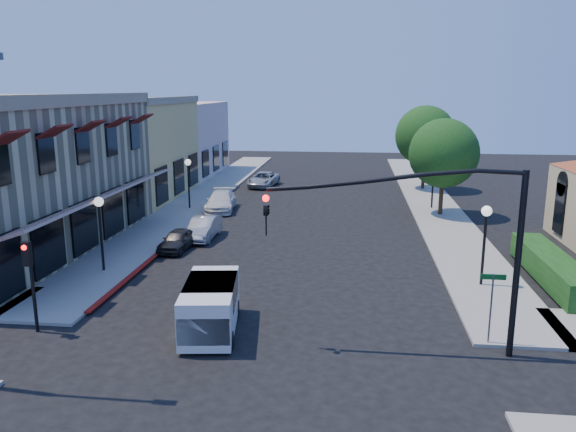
# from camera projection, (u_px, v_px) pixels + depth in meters

# --- Properties ---
(ground) EXTENTS (120.00, 120.00, 0.00)m
(ground) POSITION_uv_depth(u_px,v_px,m) (254.00, 364.00, 17.39)
(ground) COLOR black
(ground) RESTS_ON ground
(sidewalk_left) EXTENTS (3.50, 50.00, 0.12)m
(sidewalk_left) POSITION_uv_depth(u_px,v_px,m) (205.00, 195.00, 44.51)
(sidewalk_left) COLOR gray
(sidewalk_left) RESTS_ON ground
(sidewalk_right) EXTENTS (3.50, 50.00, 0.12)m
(sidewalk_right) POSITION_uv_depth(u_px,v_px,m) (430.00, 200.00, 42.54)
(sidewalk_right) COLOR gray
(sidewalk_right) RESTS_ON ground
(curb_red_strip) EXTENTS (0.25, 10.00, 0.06)m
(curb_red_strip) POSITION_uv_depth(u_px,v_px,m) (137.00, 274.00, 25.91)
(curb_red_strip) COLOR maroon
(curb_red_strip) RESTS_ON ground
(yellow_stucco_building) EXTENTS (10.00, 12.00, 7.60)m
(yellow_stucco_building) POSITION_uv_depth(u_px,v_px,m) (115.00, 149.00, 43.46)
(yellow_stucco_building) COLOR #DDAF63
(yellow_stucco_building) RESTS_ON ground
(pink_stucco_building) EXTENTS (10.00, 12.00, 7.00)m
(pink_stucco_building) POSITION_uv_depth(u_px,v_px,m) (165.00, 139.00, 55.15)
(pink_stucco_building) COLOR beige
(pink_stucco_building) RESTS_ON ground
(hedge) EXTENTS (1.40, 8.00, 1.10)m
(hedge) POSITION_uv_depth(u_px,v_px,m) (550.00, 282.00, 24.79)
(hedge) COLOR #183F12
(hedge) RESTS_ON ground
(street_tree_a) EXTENTS (4.56, 4.56, 6.48)m
(street_tree_a) POSITION_uv_depth(u_px,v_px,m) (444.00, 153.00, 36.77)
(street_tree_a) COLOR black
(street_tree_a) RESTS_ON ground
(street_tree_b) EXTENTS (4.94, 4.94, 7.02)m
(street_tree_b) POSITION_uv_depth(u_px,v_px,m) (425.00, 136.00, 46.38)
(street_tree_b) COLOR black
(street_tree_b) RESTS_ON ground
(signal_mast_arm) EXTENTS (8.01, 0.39, 6.00)m
(signal_mast_arm) POSITION_uv_depth(u_px,v_px,m) (448.00, 230.00, 17.27)
(signal_mast_arm) COLOR black
(signal_mast_arm) RESTS_ON ground
(secondary_signal) EXTENTS (0.28, 0.42, 3.32)m
(secondary_signal) POSITION_uv_depth(u_px,v_px,m) (30.00, 270.00, 19.13)
(secondary_signal) COLOR black
(secondary_signal) RESTS_ON ground
(street_name_sign) EXTENTS (0.80, 0.06, 2.50)m
(street_name_sign) POSITION_uv_depth(u_px,v_px,m) (492.00, 297.00, 18.30)
(street_name_sign) COLOR #595B5E
(street_name_sign) RESTS_ON ground
(lamppost_left_near) EXTENTS (0.44, 0.44, 3.57)m
(lamppost_left_near) POSITION_uv_depth(u_px,v_px,m) (100.00, 215.00, 25.48)
(lamppost_left_near) COLOR black
(lamppost_left_near) RESTS_ON ground
(lamppost_left_far) EXTENTS (0.44, 0.44, 3.57)m
(lamppost_left_far) POSITION_uv_depth(u_px,v_px,m) (188.00, 171.00, 39.04)
(lamppost_left_far) COLOR black
(lamppost_left_far) RESTS_ON ground
(lamppost_right_near) EXTENTS (0.44, 0.44, 3.57)m
(lamppost_right_near) POSITION_uv_depth(u_px,v_px,m) (486.00, 225.00, 23.57)
(lamppost_right_near) COLOR black
(lamppost_right_near) RESTS_ON ground
(lamppost_right_far) EXTENTS (0.44, 0.44, 3.57)m
(lamppost_right_far) POSITION_uv_depth(u_px,v_px,m) (434.00, 171.00, 39.07)
(lamppost_right_far) COLOR black
(lamppost_right_far) RESTS_ON ground
(white_van) EXTENTS (2.23, 4.18, 1.77)m
(white_van) POSITION_uv_depth(u_px,v_px,m) (210.00, 304.00, 19.50)
(white_van) COLOR silver
(white_van) RESTS_ON ground
(parked_car_a) EXTENTS (1.60, 3.34, 1.10)m
(parked_car_a) POSITION_uv_depth(u_px,v_px,m) (178.00, 240.00, 29.58)
(parked_car_a) COLOR black
(parked_car_a) RESTS_ON ground
(parked_car_b) EXTENTS (1.39, 3.77, 1.23)m
(parked_car_b) POSITION_uv_depth(u_px,v_px,m) (203.00, 228.00, 31.79)
(parked_car_b) COLOR #A1A3A6
(parked_car_b) RESTS_ON ground
(parked_car_c) EXTENTS (2.31, 4.73, 1.32)m
(parked_car_c) POSITION_uv_depth(u_px,v_px,m) (221.00, 201.00, 39.13)
(parked_car_c) COLOR silver
(parked_car_c) RESTS_ON ground
(parked_car_d) EXTENTS (2.53, 4.68, 1.25)m
(parked_car_d) POSITION_uv_depth(u_px,v_px,m) (264.00, 179.00, 48.78)
(parked_car_d) COLOR #ABAFB1
(parked_car_d) RESTS_ON ground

